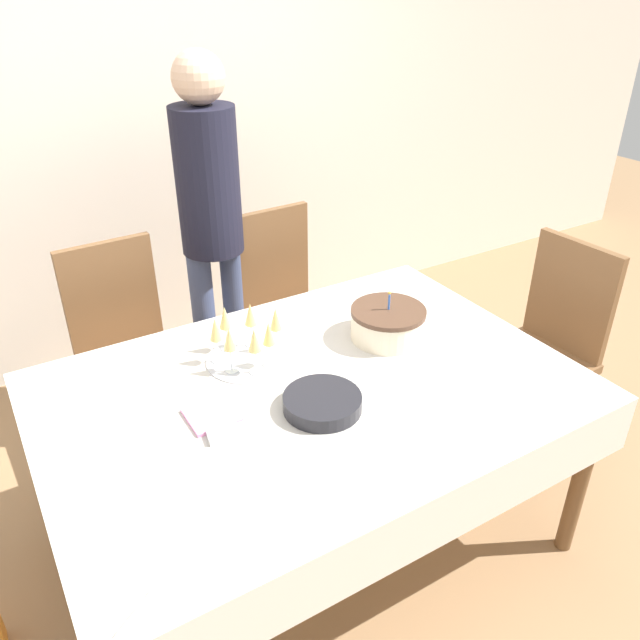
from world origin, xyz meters
TOP-DOWN VIEW (x-y plane):
  - ground_plane at (0.00, 0.00)m, footprint 12.00×12.00m
  - wall_back at (0.00, 1.75)m, footprint 8.00×0.05m
  - dining_table at (0.00, 0.00)m, footprint 1.76×1.22m
  - dining_chair_far_left at (-0.39, 0.93)m, footprint 0.44×0.44m
  - dining_chair_far_right at (0.38, 0.93)m, footprint 0.44×0.44m
  - dining_chair_right_end at (1.20, 0.00)m, footprint 0.44×0.44m
  - birthday_cake at (0.40, 0.13)m, footprint 0.28×0.28m
  - champagne_tray at (-0.12, 0.25)m, footprint 0.30×0.30m
  - plate_stack_main at (-0.04, -0.12)m, footprint 0.25×0.25m
  - cake_knife at (0.39, -0.12)m, footprint 0.29×0.10m
  - fork_pile at (-0.32, -0.10)m, footprint 0.18×0.09m
  - napkin_pile at (-0.35, 0.02)m, footprint 0.15×0.15m
  - person_standing at (0.09, 1.06)m, footprint 0.28×0.28m

SIDE VIEW (x-z plane):
  - ground_plane at x=0.00m, z-range 0.00..0.00m
  - dining_chair_far_left at x=-0.39m, z-range 0.05..1.01m
  - dining_chair_far_right at x=0.38m, z-range 0.05..1.01m
  - dining_chair_right_end at x=1.20m, z-range 0.05..1.01m
  - dining_table at x=0.00m, z-range 0.26..0.99m
  - cake_knife at x=0.39m, z-range 0.72..0.73m
  - napkin_pile at x=-0.35m, z-range 0.72..0.74m
  - fork_pile at x=-0.32m, z-range 0.72..0.74m
  - plate_stack_main at x=-0.04m, z-range 0.72..0.77m
  - birthday_cake at x=0.40m, z-range 0.69..0.88m
  - champagne_tray at x=-0.12m, z-range 0.72..0.90m
  - person_standing at x=0.09m, z-range 0.18..1.85m
  - wall_back at x=0.00m, z-range 0.00..2.70m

